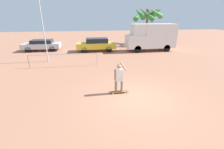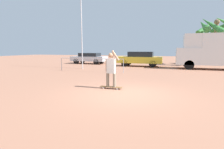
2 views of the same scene
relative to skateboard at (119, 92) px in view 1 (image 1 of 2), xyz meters
The scene contains 9 objects.
ground_plane 1.10m from the skateboard, 39.41° to the right, with size 80.00×80.00×0.00m, color #A36B51.
skateboard is the anchor object (origin of this frame).
person_skateboarder 0.89m from the skateboard, behind, with size 0.65×0.23×1.65m.
camper_van 11.89m from the skateboard, 59.42° to the left, with size 5.73×2.03×3.12m.
parked_car_yellow 10.96m from the skateboard, 92.71° to the left, with size 4.56×1.79×1.53m.
parked_car_silver 14.05m from the skateboard, 119.93° to the left, with size 4.28×1.82×1.32m.
palm_tree_near_van 16.70m from the skateboard, 64.08° to the left, with size 4.22×4.29×5.31m.
flagpole 9.74m from the skateboard, 126.08° to the left, with size 0.90×0.12×7.70m.
plaza_railing_segment 6.37m from the skateboard, 123.89° to the left, with size 5.46×0.05×1.08m.
Camera 1 is at (-2.35, -6.38, 3.85)m, focal length 24.00 mm.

